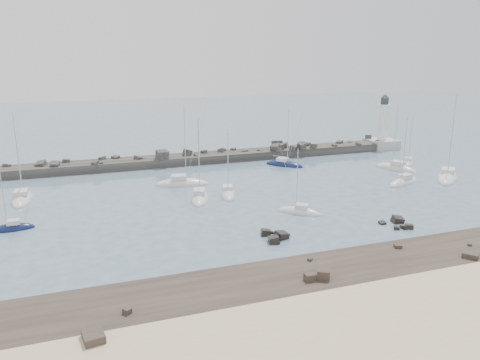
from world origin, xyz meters
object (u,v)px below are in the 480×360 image
Objects in this scene: sailboat_4 at (182,184)px; sailboat_8 at (403,183)px; sailboat_1 at (22,199)px; sailboat_2 at (12,229)px; lighthouse at (382,136)px; sailboat_7 at (284,165)px; sailboat_9 at (396,169)px; sailboat_11 at (408,163)px; sailboat_3 at (200,198)px; sailboat_10 at (447,178)px; sailboat_5 at (300,212)px; sailboat_6 at (228,194)px.

sailboat_4 is 1.15× the size of sailboat_8.
sailboat_2 is at bearing -90.61° from sailboat_1.
sailboat_4 reaches higher than lighthouse.
sailboat_9 is (20.90, -11.11, 0.01)m from sailboat_7.
sailboat_8 is (39.76, -13.12, -0.00)m from sailboat_4.
sailboat_11 is (26.93, -7.55, -0.01)m from sailboat_7.
sailboat_1 is (-84.17, -17.70, -2.94)m from lighthouse.
sailboat_3 is at bearing -154.14° from lighthouse.
sailboat_1 is at bearing 169.10° from sailboat_8.
sailboat_7 is at bearing 125.73° from sailboat_8.
sailboat_1 is 27.35m from sailboat_4.
sailboat_1 is at bearing 177.60° from sailboat_9.
sailboat_10 is at bearing -9.40° from sailboat_1.
sailboat_9 is at bearing -28.00° from sailboat_7.
sailboat_8 is 0.76× the size of sailboat_10.
sailboat_8 is at bearing -10.90° from sailboat_1.
sailboat_5 is (40.95, -21.61, -0.02)m from sailboat_1.
sailboat_4 is at bearing -179.66° from sailboat_11.
sailboat_5 is at bearing -149.87° from sailboat_9.
sailboat_5 is 0.87× the size of sailboat_6.
sailboat_7 is at bearing 17.66° from sailboat_4.
sailboat_6 is 44.23m from sailboat_10.
sailboat_3 is at bearing 10.45° from sailboat_2.
sailboat_4 is (-0.91, 9.59, -0.00)m from sailboat_3.
sailboat_5 is 0.80× the size of sailboat_8.
sailboat_9 reaches higher than sailboat_3.
sailboat_1 reaches higher than sailboat_2.
sailboat_1 is 78.95m from sailboat_11.
sailboat_5 is 43.97m from sailboat_11.
sailboat_8 reaches higher than sailboat_7.
sailboat_5 is 0.99× the size of sailboat_11.
sailboat_4 is at bearing 28.34° from sailboat_2.
sailboat_3 is at bearing -143.71° from sailboat_7.
lighthouse is 31.38m from sailboat_10.
sailboat_1 is 68.34m from sailboat_8.
sailboat_10 is at bearing -3.99° from sailboat_3.
sailboat_1 reaches higher than sailboat_9.
sailboat_1 is 52.64m from sailboat_7.
sailboat_7 is (-32.15, -9.65, -2.95)m from lighthouse.
lighthouse is 62.21m from sailboat_3.
sailboat_10 is at bearing -39.27° from sailboat_7.
sailboat_7 reaches higher than sailboat_6.
lighthouse is 58.50m from sailboat_5.
lighthouse is 0.99× the size of sailboat_9.
sailboat_2 is 0.89× the size of sailboat_5.
sailboat_6 is 1.14× the size of sailboat_11.
lighthouse is 1.33× the size of sailboat_5.
sailboat_2 is at bearing -159.02° from lighthouse.
sailboat_2 is 67.28m from sailboat_8.
sailboat_9 is (73.07, 11.58, 0.02)m from sailboat_2.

